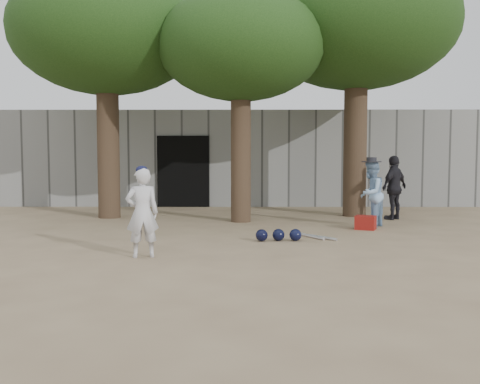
{
  "coord_description": "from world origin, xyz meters",
  "views": [
    {
      "loc": [
        0.66,
        -8.7,
        1.65
      ],
      "look_at": [
        0.6,
        1.0,
        0.95
      ],
      "focal_mm": 40.0,
      "sensor_mm": 36.0,
      "label": 1
    }
  ],
  "objects_px": {
    "boy_player": "(142,213)",
    "spectator_dark": "(394,188)",
    "red_bag": "(366,223)",
    "spectator_blue": "(371,194)"
  },
  "relations": [
    {
      "from": "boy_player",
      "to": "red_bag",
      "type": "height_order",
      "value": "boy_player"
    },
    {
      "from": "spectator_dark",
      "to": "boy_player",
      "type": "bearing_deg",
      "value": 1.08
    },
    {
      "from": "boy_player",
      "to": "spectator_blue",
      "type": "distance_m",
      "value": 5.7
    },
    {
      "from": "red_bag",
      "to": "spectator_dark",
      "type": "bearing_deg",
      "value": 58.2
    },
    {
      "from": "spectator_blue",
      "to": "spectator_dark",
      "type": "bearing_deg",
      "value": -178.94
    },
    {
      "from": "spectator_blue",
      "to": "spectator_dark",
      "type": "distance_m",
      "value": 1.68
    },
    {
      "from": "boy_player",
      "to": "spectator_blue",
      "type": "bearing_deg",
      "value": -157.03
    },
    {
      "from": "spectator_dark",
      "to": "red_bag",
      "type": "bearing_deg",
      "value": 16.62
    },
    {
      "from": "boy_player",
      "to": "spectator_dark",
      "type": "relative_size",
      "value": 0.89
    },
    {
      "from": "spectator_dark",
      "to": "red_bag",
      "type": "relative_size",
      "value": 3.81
    }
  ]
}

